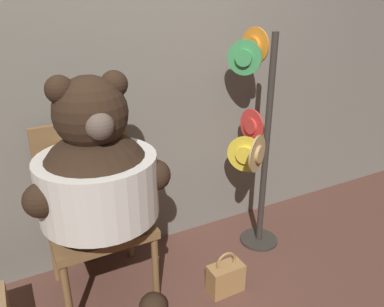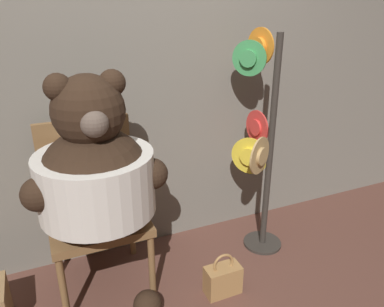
{
  "view_description": "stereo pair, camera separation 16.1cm",
  "coord_description": "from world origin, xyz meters",
  "px_view_note": "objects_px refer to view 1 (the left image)",
  "views": [
    {
      "loc": [
        -0.76,
        -1.52,
        1.72
      ],
      "look_at": [
        0.22,
        0.34,
        0.84
      ],
      "focal_mm": 35.0,
      "sensor_mm": 36.0,
      "label": 1
    },
    {
      "loc": [
        -0.62,
        -1.59,
        1.72
      ],
      "look_at": [
        0.22,
        0.34,
        0.84
      ],
      "focal_mm": 35.0,
      "sensor_mm": 36.0,
      "label": 2
    }
  ],
  "objects_px": {
    "teddy_bear": "(98,179)",
    "handbag_on_ground": "(226,277)",
    "hat_display_rack": "(256,139)",
    "chair": "(93,205)"
  },
  "relations": [
    {
      "from": "teddy_bear",
      "to": "handbag_on_ground",
      "type": "height_order",
      "value": "teddy_bear"
    },
    {
      "from": "teddy_bear",
      "to": "handbag_on_ground",
      "type": "distance_m",
      "value": 1.01
    },
    {
      "from": "teddy_bear",
      "to": "handbag_on_ground",
      "type": "bearing_deg",
      "value": -23.17
    },
    {
      "from": "hat_display_rack",
      "to": "handbag_on_ground",
      "type": "bearing_deg",
      "value": -140.13
    },
    {
      "from": "chair",
      "to": "hat_display_rack",
      "type": "bearing_deg",
      "value": -4.07
    },
    {
      "from": "chair",
      "to": "teddy_bear",
      "type": "bearing_deg",
      "value": -88.47
    },
    {
      "from": "chair",
      "to": "hat_display_rack",
      "type": "xyz_separation_m",
      "value": [
        1.13,
        -0.08,
        0.25
      ]
    },
    {
      "from": "handbag_on_ground",
      "to": "chair",
      "type": "bearing_deg",
      "value": 145.08
    },
    {
      "from": "hat_display_rack",
      "to": "handbag_on_ground",
      "type": "xyz_separation_m",
      "value": [
        -0.46,
        -0.38,
        -0.72
      ]
    },
    {
      "from": "teddy_bear",
      "to": "hat_display_rack",
      "type": "height_order",
      "value": "hat_display_rack"
    }
  ]
}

